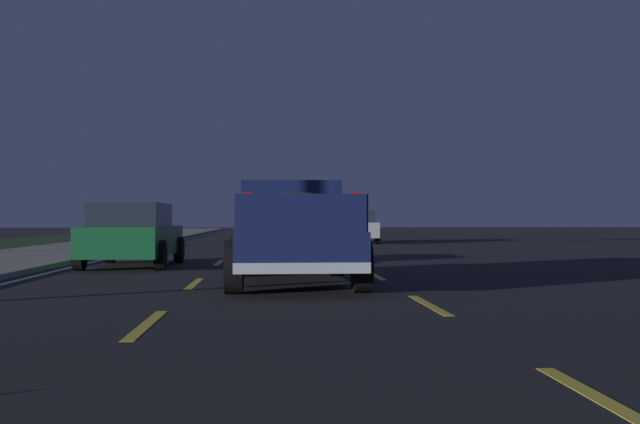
{
  "coord_description": "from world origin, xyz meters",
  "views": [
    {
      "loc": [
        -0.15,
        0.38,
        1.17
      ],
      "look_at": [
        15.41,
        -0.62,
        1.3
      ],
      "focal_mm": 43.0,
      "sensor_mm": 36.0,
      "label": 1
    }
  ],
  "objects": [
    {
      "name": "pickup_truck",
      "position": [
        13.66,
        0.0,
        0.98
      ],
      "size": [
        5.47,
        2.37,
        1.87
      ],
      "color": "#141E4C",
      "rests_on": "ground"
    },
    {
      "name": "lane_markings",
      "position": [
        29.87,
        3.07,
        0.0
      ],
      "size": [
        108.0,
        7.04,
        0.01
      ],
      "color": "yellow",
      "rests_on": "ground"
    },
    {
      "name": "sidewalk_shoulder",
      "position": [
        27.0,
        7.45,
        0.06
      ],
      "size": [
        108.0,
        4.0,
        0.12
      ],
      "primitive_type": "cube",
      "color": "gray",
      "rests_on": "ground"
    },
    {
      "name": "sedan_green",
      "position": [
        18.71,
        3.74,
        0.78
      ],
      "size": [
        4.43,
        2.08,
        1.54
      ],
      "color": "#14592D",
      "rests_on": "ground"
    },
    {
      "name": "ground",
      "position": [
        27.0,
        0.0,
        0.0
      ],
      "size": [
        144.0,
        144.0,
        0.0
      ],
      "primitive_type": "plane",
      "color": "black"
    },
    {
      "name": "sedan_silver",
      "position": [
        35.99,
        -3.55,
        0.78
      ],
      "size": [
        4.45,
        2.1,
        1.54
      ],
      "color": "#B2B5BA",
      "rests_on": "ground"
    }
  ]
}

